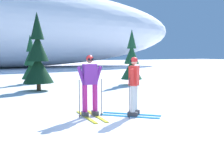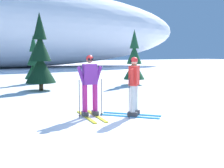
{
  "view_description": "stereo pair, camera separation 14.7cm",
  "coord_description": "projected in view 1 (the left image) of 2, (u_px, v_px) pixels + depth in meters",
  "views": [
    {
      "loc": [
        -3.06,
        -6.28,
        1.85
      ],
      "look_at": [
        0.39,
        0.97,
        0.95
      ],
      "focal_mm": 44.66,
      "sensor_mm": 36.0,
      "label": 1
    },
    {
      "loc": [
        -2.93,
        -6.34,
        1.85
      ],
      "look_at": [
        0.39,
        0.97,
        0.95
      ],
      "focal_mm": 44.66,
      "sensor_mm": 36.0,
      "label": 2
    }
  ],
  "objects": [
    {
      "name": "ground_plane",
      "position": [
        115.0,
        125.0,
        7.15
      ],
      "size": [
        120.0,
        120.0,
        0.0
      ],
      "primitive_type": "plane",
      "color": "white"
    },
    {
      "name": "skier_purple_jacket",
      "position": [
        90.0,
        85.0,
        8.04
      ],
      "size": [
        0.77,
        1.66,
        1.79
      ],
      "color": "gold",
      "rests_on": "ground"
    },
    {
      "name": "skier_red_jacket",
      "position": [
        134.0,
        86.0,
        8.11
      ],
      "size": [
        1.61,
        1.49,
        1.73
      ],
      "color": "#2893CC",
      "rests_on": "ground"
    },
    {
      "name": "pine_tree_center_right",
      "position": [
        38.0,
        58.0,
        13.57
      ],
      "size": [
        1.48,
        1.48,
        3.83
      ],
      "color": "#47301E",
      "rests_on": "ground"
    },
    {
      "name": "pine_tree_right",
      "position": [
        31.0,
        63.0,
        16.63
      ],
      "size": [
        1.14,
        1.14,
        2.94
      ],
      "color": "#47301E",
      "rests_on": "ground"
    },
    {
      "name": "pine_tree_far_right",
      "position": [
        132.0,
        62.0,
        16.19
      ],
      "size": [
        1.24,
        1.24,
        3.21
      ],
      "color": "#47301E",
      "rests_on": "ground"
    }
  ]
}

